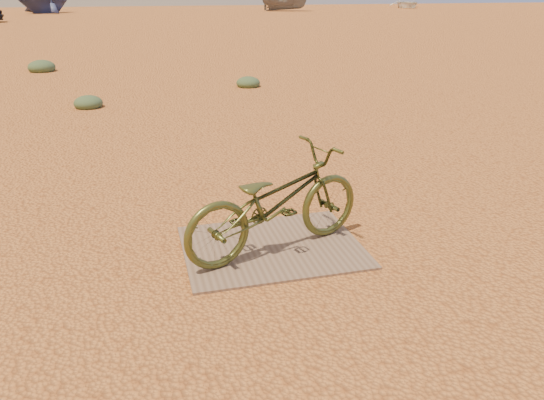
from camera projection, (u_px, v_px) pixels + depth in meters
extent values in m
plane|color=#C47B3F|center=(218.00, 233.00, 5.13)|extent=(120.00, 120.00, 0.00)
cube|color=#776252|center=(272.00, 247.00, 4.84)|extent=(1.60, 1.24, 0.02)
imported|color=#475124|center=(276.00, 202.00, 4.59)|extent=(1.87, 1.14, 0.93)
imported|color=slate|center=(285.00, 1.00, 47.89)|extent=(4.70, 3.08, 1.70)
imported|color=white|center=(407.00, 3.00, 54.61)|extent=(4.16, 5.01, 0.90)
ellipsoid|color=#445E3F|center=(89.00, 107.00, 10.38)|extent=(0.55, 0.55, 0.30)
ellipsoid|color=#445E3F|center=(248.00, 87.00, 12.49)|extent=(0.56, 0.56, 0.31)
ellipsoid|color=#445E3F|center=(42.00, 71.00, 14.69)|extent=(0.73, 0.73, 0.40)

